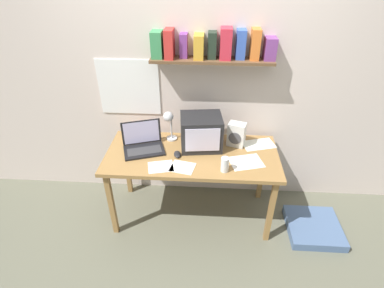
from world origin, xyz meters
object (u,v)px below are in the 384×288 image
(crt_monitor, at_px, (201,132))
(space_heater, at_px, (237,134))
(laptop, at_px, (143,142))
(open_notebook, at_px, (246,162))
(desk_lamp, at_px, (169,121))
(printed_handout, at_px, (161,167))
(loose_paper_near_monitor, at_px, (183,167))
(corner_desk, at_px, (192,159))
(floor_cushion, at_px, (313,227))
(computer_mouse, at_px, (177,154))
(loose_paper_near_laptop, at_px, (258,144))
(juice_glass, at_px, (225,165))

(crt_monitor, xyz_separation_m, space_heater, (0.32, 0.05, -0.04))
(crt_monitor, height_order, laptop, crt_monitor)
(laptop, xyz_separation_m, open_notebook, (0.93, -0.16, -0.06))
(desk_lamp, relative_size, open_notebook, 0.99)
(printed_handout, distance_m, open_notebook, 0.73)
(space_heater, bearing_deg, crt_monitor, -153.15)
(loose_paper_near_monitor, bearing_deg, corner_desk, 72.74)
(open_notebook, relative_size, floor_cushion, 0.65)
(computer_mouse, height_order, floor_cushion, computer_mouse)
(laptop, xyz_separation_m, space_heater, (0.85, 0.11, 0.05))
(crt_monitor, distance_m, laptop, 0.54)
(floor_cushion, bearing_deg, crt_monitor, 165.76)
(printed_handout, height_order, loose_paper_near_laptop, same)
(crt_monitor, bearing_deg, open_notebook, -36.39)
(printed_handout, bearing_deg, juice_glass, -1.87)
(desk_lamp, distance_m, printed_handout, 0.46)
(space_heater, xyz_separation_m, loose_paper_near_monitor, (-0.47, -0.38, -0.11))
(printed_handout, bearing_deg, corner_desk, 40.91)
(printed_handout, relative_size, floor_cushion, 0.49)
(desk_lamp, distance_m, open_notebook, 0.79)
(corner_desk, bearing_deg, desk_lamp, 139.66)
(crt_monitor, relative_size, laptop, 0.95)
(laptop, distance_m, loose_paper_near_laptop, 1.08)
(corner_desk, bearing_deg, laptop, 172.87)
(printed_handout, height_order, loose_paper_near_monitor, same)
(crt_monitor, bearing_deg, loose_paper_near_monitor, -119.89)
(crt_monitor, bearing_deg, space_heater, 1.49)
(juice_glass, bearing_deg, crt_monitor, 120.54)
(desk_lamp, relative_size, floor_cushion, 0.64)
(loose_paper_near_laptop, bearing_deg, juice_glass, -128.33)
(crt_monitor, relative_size, space_heater, 1.77)
(laptop, xyz_separation_m, desk_lamp, (0.23, 0.13, 0.16))
(open_notebook, bearing_deg, printed_handout, -171.20)
(printed_handout, xyz_separation_m, open_notebook, (0.72, 0.11, 0.00))
(loose_paper_near_monitor, relative_size, floor_cushion, 0.46)
(floor_cushion, bearing_deg, loose_paper_near_monitor, -177.61)
(computer_mouse, distance_m, floor_cushion, 1.50)
(crt_monitor, bearing_deg, juice_glass, -66.40)
(crt_monitor, distance_m, floor_cushion, 1.43)
(desk_lamp, bearing_deg, loose_paper_near_monitor, -52.02)
(juice_glass, distance_m, computer_mouse, 0.46)
(open_notebook, bearing_deg, corner_desk, 167.51)
(desk_lamp, xyz_separation_m, loose_paper_near_laptop, (0.84, -0.01, -0.22))
(corner_desk, bearing_deg, loose_paper_near_laptop, 16.61)
(computer_mouse, bearing_deg, loose_paper_near_laptop, 17.16)
(desk_lamp, bearing_deg, crt_monitor, 3.69)
(space_heater, xyz_separation_m, open_notebook, (0.07, -0.27, -0.11))
(laptop, distance_m, floor_cushion, 1.82)
(desk_lamp, bearing_deg, juice_glass, -23.20)
(juice_glass, xyz_separation_m, loose_paper_near_laptop, (0.33, 0.42, -0.06))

